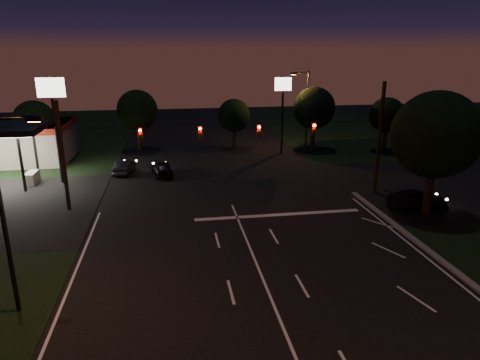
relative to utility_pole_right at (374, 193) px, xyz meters
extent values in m
plane|color=black|center=(-12.00, -15.00, 0.00)|extent=(140.00, 140.00, 0.00)
cube|color=black|center=(8.00, 1.00, 0.00)|extent=(20.00, 16.00, 0.02)
cube|color=silver|center=(-9.00, -3.50, 0.01)|extent=(12.00, 0.50, 0.01)
cylinder|color=black|center=(0.00, 0.00, 0.00)|extent=(0.30, 0.30, 9.00)
cylinder|color=black|center=(-24.00, 0.00, 0.00)|extent=(0.28, 0.28, 8.00)
cylinder|color=black|center=(-12.00, 0.00, 6.00)|extent=(24.00, 0.03, 0.03)
cylinder|color=black|center=(-12.00, 0.00, 6.50)|extent=(24.00, 0.02, 0.02)
cube|color=#3F3307|center=(-18.50, 0.00, 5.45)|extent=(0.32, 0.26, 1.00)
sphere|color=#FF0705|center=(-18.50, -0.16, 5.78)|extent=(0.22, 0.22, 0.22)
sphere|color=black|center=(-18.50, -0.16, 5.45)|extent=(0.20, 0.20, 0.20)
sphere|color=black|center=(-18.50, -0.16, 5.12)|extent=(0.20, 0.20, 0.20)
cube|color=#3F3307|center=(-14.20, 0.00, 5.45)|extent=(0.32, 0.26, 1.00)
sphere|color=#FF0705|center=(-14.20, -0.16, 5.78)|extent=(0.22, 0.22, 0.22)
sphere|color=black|center=(-14.20, -0.16, 5.45)|extent=(0.20, 0.20, 0.20)
sphere|color=black|center=(-14.20, -0.16, 5.12)|extent=(0.20, 0.20, 0.20)
cube|color=#3F3307|center=(-9.80, 0.00, 5.45)|extent=(0.32, 0.26, 1.00)
sphere|color=#FF0705|center=(-9.80, -0.16, 5.78)|extent=(0.22, 0.22, 0.22)
sphere|color=black|center=(-9.80, -0.16, 5.45)|extent=(0.20, 0.20, 0.20)
sphere|color=black|center=(-9.80, -0.16, 5.12)|extent=(0.20, 0.20, 0.20)
cube|color=#3F3307|center=(-5.50, 0.00, 5.45)|extent=(0.32, 0.26, 1.00)
sphere|color=#FF0705|center=(-5.50, -0.16, 5.78)|extent=(0.22, 0.22, 0.22)
sphere|color=black|center=(-5.50, -0.16, 5.45)|extent=(0.20, 0.20, 0.20)
sphere|color=black|center=(-5.50, -0.16, 5.12)|extent=(0.20, 0.20, 0.20)
cube|color=gray|center=(-34.00, 16.00, 2.00)|extent=(14.00, 8.00, 4.00)
cube|color=gray|center=(-28.50, 7.00, 0.55)|extent=(0.80, 2.00, 1.10)
cylinder|color=black|center=(-28.50, 5.00, 2.40)|extent=(0.24, 0.24, 4.80)
cylinder|color=black|center=(-28.50, 9.00, 2.40)|extent=(0.24, 0.24, 4.80)
cylinder|color=black|center=(-26.00, 7.00, 3.75)|extent=(0.24, 0.24, 7.50)
cube|color=white|center=(-26.00, 7.00, 8.30)|extent=(2.20, 0.30, 1.60)
cylinder|color=black|center=(-4.00, 15.00, 3.50)|extent=(0.24, 0.24, 7.00)
cube|color=white|center=(-4.00, 15.00, 7.70)|extent=(1.80, 0.30, 1.40)
cylinder|color=black|center=(-23.50, -13.00, 4.50)|extent=(0.20, 0.20, 9.00)
cylinder|color=black|center=(-22.60, -13.00, 8.80)|extent=(1.80, 0.12, 0.12)
cube|color=black|center=(-21.70, -13.00, 8.70)|extent=(0.60, 0.35, 0.22)
cube|color=orange|center=(-21.70, -13.00, 8.58)|extent=(0.45, 0.25, 0.04)
cylinder|color=black|center=(-0.50, 17.00, 4.50)|extent=(0.20, 0.20, 9.00)
cylinder|color=black|center=(-1.40, 17.00, 8.80)|extent=(1.80, 0.12, 0.12)
cube|color=black|center=(-2.30, 17.00, 8.70)|extent=(0.60, 0.35, 0.22)
cube|color=orange|center=(-2.30, 17.00, 8.58)|extent=(0.45, 0.25, 0.04)
cylinder|color=black|center=(1.50, -5.00, 2.00)|extent=(0.60, 0.60, 4.00)
sphere|color=black|center=(1.50, -5.00, 5.76)|extent=(6.00, 6.00, 6.00)
sphere|color=black|center=(2.10, -4.55, 5.58)|extent=(4.50, 4.50, 4.50)
sphere|color=black|center=(0.90, -4.70, 5.62)|extent=(4.20, 4.20, 4.20)
cylinder|color=black|center=(-30.00, 15.00, 1.50)|extent=(0.49, 0.49, 3.00)
sphere|color=black|center=(-30.00, 15.00, 4.32)|extent=(4.20, 4.20, 4.20)
sphere|color=black|center=(-29.58, 15.32, 4.19)|extent=(3.15, 3.15, 3.15)
sphere|color=black|center=(-30.42, 15.21, 4.23)|extent=(2.94, 2.94, 2.94)
cylinder|color=black|center=(-20.00, 19.00, 1.62)|extent=(0.52, 0.52, 3.25)
sphere|color=black|center=(-20.00, 19.00, 4.68)|extent=(4.60, 4.60, 4.60)
sphere|color=black|center=(-19.54, 19.34, 4.54)|extent=(3.45, 3.45, 3.45)
sphere|color=black|center=(-20.46, 19.23, 4.58)|extent=(3.22, 3.22, 3.22)
cylinder|color=black|center=(-9.00, 18.00, 1.38)|extent=(0.47, 0.47, 2.75)
sphere|color=black|center=(-9.00, 18.00, 3.96)|extent=(3.80, 3.80, 3.80)
sphere|color=black|center=(-8.62, 18.28, 3.85)|extent=(2.85, 2.85, 2.85)
sphere|color=black|center=(-9.38, 18.19, 3.87)|extent=(2.66, 2.66, 2.66)
cylinder|color=black|center=(0.00, 16.00, 1.70)|extent=(0.53, 0.53, 3.40)
sphere|color=black|center=(0.00, 16.00, 4.90)|extent=(4.80, 4.80, 4.80)
sphere|color=black|center=(0.48, 16.36, 4.75)|extent=(3.60, 3.60, 3.60)
sphere|color=black|center=(-0.48, 16.24, 4.79)|extent=(3.36, 3.36, 3.36)
cylinder|color=black|center=(8.00, 14.00, 1.45)|extent=(0.48, 0.48, 2.90)
sphere|color=black|center=(8.00, 14.00, 4.18)|extent=(4.00, 4.00, 4.00)
sphere|color=black|center=(8.40, 14.30, 4.06)|extent=(3.00, 3.00, 3.00)
sphere|color=black|center=(7.60, 14.20, 4.09)|extent=(2.80, 2.80, 2.80)
imported|color=black|center=(-17.27, 8.00, 0.69)|extent=(2.23, 4.27, 1.39)
imported|color=black|center=(-20.83, 9.31, 0.63)|extent=(2.00, 4.03, 1.27)
imported|color=black|center=(1.56, -3.74, 0.68)|extent=(4.73, 2.09, 1.35)
camera|label=1|loc=(-16.32, -31.17, 11.35)|focal=32.00mm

